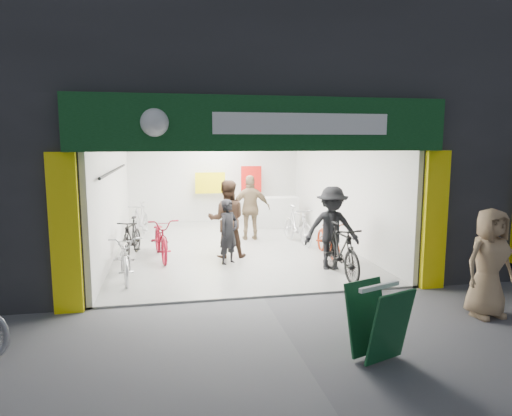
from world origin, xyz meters
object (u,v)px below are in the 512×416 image
object	(u,v)px
bike_right_front	(340,251)
sandwich_board	(378,320)
bike_left_front	(125,256)
pedestrian_near	(489,263)

from	to	relation	value
bike_right_front	sandwich_board	bearing A→B (deg)	-105.60
bike_left_front	sandwich_board	world-z (taller)	sandwich_board
bike_right_front	pedestrian_near	bearing A→B (deg)	-59.91
pedestrian_near	bike_left_front	bearing A→B (deg)	145.82
bike_left_front	bike_right_front	size ratio (longest dim) A/B	0.98
pedestrian_near	sandwich_board	world-z (taller)	pedestrian_near
bike_right_front	sandwich_board	xyz separation A→B (m)	(-0.88, -3.48, -0.03)
bike_left_front	pedestrian_near	distance (m)	6.62
bike_left_front	pedestrian_near	xyz separation A→B (m)	(5.80, -3.16, 0.39)
sandwich_board	bike_right_front	bearing A→B (deg)	55.82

